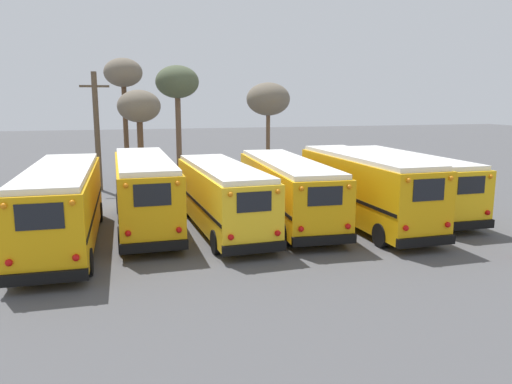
{
  "coord_description": "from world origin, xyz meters",
  "views": [
    {
      "loc": [
        -5.92,
        -21.64,
        5.77
      ],
      "look_at": [
        0.0,
        0.01,
        1.6
      ],
      "focal_mm": 35.0,
      "sensor_mm": 36.0,
      "label": 1
    }
  ],
  "objects_px": {
    "utility_pole": "(97,130)",
    "bare_tree_1": "(177,84)",
    "school_bus_4": "(364,187)",
    "bare_tree_0": "(139,108)",
    "school_bus_0": "(62,204)",
    "school_bus_5": "(404,180)",
    "school_bus_2": "(222,195)",
    "bare_tree_3": "(268,100)",
    "bare_tree_2": "(123,76)",
    "school_bus_1": "(145,190)",
    "school_bus_3": "(287,188)"
  },
  "relations": [
    {
      "from": "utility_pole",
      "to": "bare_tree_1",
      "type": "xyz_separation_m",
      "value": [
        5.78,
        5.68,
        3.09
      ]
    },
    {
      "from": "school_bus_4",
      "to": "bare_tree_0",
      "type": "xyz_separation_m",
      "value": [
        -9.51,
        13.9,
        3.43
      ]
    },
    {
      "from": "school_bus_0",
      "to": "school_bus_5",
      "type": "distance_m",
      "value": 16.61
    },
    {
      "from": "school_bus_2",
      "to": "bare_tree_3",
      "type": "relative_size",
      "value": 1.35
    },
    {
      "from": "school_bus_4",
      "to": "bare_tree_2",
      "type": "height_order",
      "value": "bare_tree_2"
    },
    {
      "from": "school_bus_1",
      "to": "school_bus_2",
      "type": "xyz_separation_m",
      "value": [
        3.3,
        -1.28,
        -0.16
      ]
    },
    {
      "from": "school_bus_4",
      "to": "bare_tree_1",
      "type": "xyz_separation_m",
      "value": [
        -6.44,
        18.26,
        5.15
      ]
    },
    {
      "from": "bare_tree_1",
      "to": "bare_tree_2",
      "type": "bearing_deg",
      "value": -155.02
    },
    {
      "from": "school_bus_3",
      "to": "school_bus_5",
      "type": "relative_size",
      "value": 1.01
    },
    {
      "from": "school_bus_0",
      "to": "school_bus_1",
      "type": "distance_m",
      "value": 3.85
    },
    {
      "from": "utility_pole",
      "to": "school_bus_4",
      "type": "bearing_deg",
      "value": -45.81
    },
    {
      "from": "school_bus_1",
      "to": "utility_pole",
      "type": "xyz_separation_m",
      "value": [
        -2.33,
        10.65,
        2.09
      ]
    },
    {
      "from": "bare_tree_3",
      "to": "school_bus_5",
      "type": "bearing_deg",
      "value": -77.66
    },
    {
      "from": "utility_pole",
      "to": "school_bus_2",
      "type": "bearing_deg",
      "value": -64.73
    },
    {
      "from": "school_bus_5",
      "to": "bare_tree_2",
      "type": "xyz_separation_m",
      "value": [
        -13.7,
        14.38,
        5.77
      ]
    },
    {
      "from": "bare_tree_1",
      "to": "bare_tree_2",
      "type": "xyz_separation_m",
      "value": [
        -3.96,
        -1.85,
        0.46
      ]
    },
    {
      "from": "bare_tree_1",
      "to": "bare_tree_3",
      "type": "height_order",
      "value": "bare_tree_1"
    },
    {
      "from": "school_bus_5",
      "to": "school_bus_3",
      "type": "bearing_deg",
      "value": -175.25
    },
    {
      "from": "school_bus_5",
      "to": "bare_tree_0",
      "type": "height_order",
      "value": "bare_tree_0"
    },
    {
      "from": "school_bus_4",
      "to": "bare_tree_0",
      "type": "relative_size",
      "value": 1.54
    },
    {
      "from": "school_bus_2",
      "to": "school_bus_3",
      "type": "xyz_separation_m",
      "value": [
        3.29,
        0.83,
        0.02
      ]
    },
    {
      "from": "school_bus_0",
      "to": "school_bus_2",
      "type": "relative_size",
      "value": 1.1
    },
    {
      "from": "bare_tree_0",
      "to": "school_bus_2",
      "type": "bearing_deg",
      "value": -77.57
    },
    {
      "from": "utility_pole",
      "to": "bare_tree_1",
      "type": "height_order",
      "value": "bare_tree_1"
    },
    {
      "from": "utility_pole",
      "to": "school_bus_1",
      "type": "bearing_deg",
      "value": -77.64
    },
    {
      "from": "school_bus_0",
      "to": "utility_pole",
      "type": "xyz_separation_m",
      "value": [
        0.96,
        12.64,
        2.13
      ]
    },
    {
      "from": "school_bus_4",
      "to": "school_bus_2",
      "type": "bearing_deg",
      "value": 174.42
    },
    {
      "from": "bare_tree_0",
      "to": "bare_tree_2",
      "type": "bearing_deg",
      "value": 109.46
    },
    {
      "from": "school_bus_1",
      "to": "school_bus_2",
      "type": "distance_m",
      "value": 3.54
    },
    {
      "from": "bare_tree_1",
      "to": "bare_tree_2",
      "type": "relative_size",
      "value": 0.96
    },
    {
      "from": "school_bus_0",
      "to": "bare_tree_2",
      "type": "bearing_deg",
      "value": 80.41
    },
    {
      "from": "school_bus_5",
      "to": "school_bus_0",
      "type": "bearing_deg",
      "value": -172.78
    },
    {
      "from": "school_bus_4",
      "to": "bare_tree_2",
      "type": "relative_size",
      "value": 1.15
    },
    {
      "from": "school_bus_1",
      "to": "utility_pole",
      "type": "relative_size",
      "value": 1.32
    },
    {
      "from": "school_bus_4",
      "to": "bare_tree_1",
      "type": "distance_m",
      "value": 20.03
    },
    {
      "from": "school_bus_3",
      "to": "bare_tree_2",
      "type": "height_order",
      "value": "bare_tree_2"
    },
    {
      "from": "school_bus_3",
      "to": "bare_tree_1",
      "type": "bearing_deg",
      "value": 100.6
    },
    {
      "from": "bare_tree_0",
      "to": "bare_tree_1",
      "type": "relative_size",
      "value": 0.77
    },
    {
      "from": "bare_tree_0",
      "to": "bare_tree_3",
      "type": "relative_size",
      "value": 0.91
    },
    {
      "from": "school_bus_4",
      "to": "school_bus_5",
      "type": "xyz_separation_m",
      "value": [
        3.3,
        2.02,
        -0.16
      ]
    },
    {
      "from": "school_bus_2",
      "to": "bare_tree_0",
      "type": "relative_size",
      "value": 1.48
    },
    {
      "from": "school_bus_0",
      "to": "utility_pole",
      "type": "height_order",
      "value": "utility_pole"
    },
    {
      "from": "school_bus_5",
      "to": "bare_tree_2",
      "type": "bearing_deg",
      "value": 133.59
    },
    {
      "from": "school_bus_5",
      "to": "school_bus_1",
      "type": "bearing_deg",
      "value": -179.56
    },
    {
      "from": "bare_tree_0",
      "to": "school_bus_3",
      "type": "bearing_deg",
      "value": -63.41
    },
    {
      "from": "school_bus_1",
      "to": "school_bus_4",
      "type": "xyz_separation_m",
      "value": [
        9.89,
        -1.92,
        0.02
      ]
    },
    {
      "from": "bare_tree_1",
      "to": "bare_tree_2",
      "type": "distance_m",
      "value": 4.4
    },
    {
      "from": "bare_tree_2",
      "to": "bare_tree_3",
      "type": "bearing_deg",
      "value": -0.8
    },
    {
      "from": "school_bus_0",
      "to": "school_bus_4",
      "type": "distance_m",
      "value": 13.18
    },
    {
      "from": "school_bus_1",
      "to": "bare_tree_1",
      "type": "bearing_deg",
      "value": 78.07
    }
  ]
}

